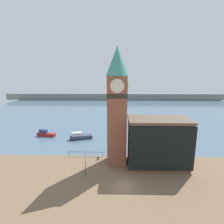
{
  "coord_description": "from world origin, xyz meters",
  "views": [
    {
      "loc": [
        -1.43,
        -27.42,
        18.97
      ],
      "look_at": [
        -2.26,
        6.65,
        11.91
      ],
      "focal_mm": 28.0,
      "sensor_mm": 36.0,
      "label": 1
    }
  ],
  "objects_px": {
    "clock_tower": "(117,104)",
    "lamp_post": "(85,165)",
    "pier_building": "(158,142)",
    "boat_far": "(46,134)",
    "boat_near": "(80,136)",
    "mooring_bollard_near": "(98,158)",
    "mooring_bollard_far": "(108,164)"
  },
  "relations": [
    {
      "from": "mooring_bollard_near",
      "to": "mooring_bollard_far",
      "type": "relative_size",
      "value": 1.18
    },
    {
      "from": "boat_far",
      "to": "lamp_post",
      "type": "xyz_separation_m",
      "value": [
        16.82,
        -22.9,
        1.87
      ]
    },
    {
      "from": "pier_building",
      "to": "lamp_post",
      "type": "bearing_deg",
      "value": -160.24
    },
    {
      "from": "boat_far",
      "to": "mooring_bollard_near",
      "type": "height_order",
      "value": "boat_far"
    },
    {
      "from": "clock_tower",
      "to": "pier_building",
      "type": "xyz_separation_m",
      "value": [
        8.7,
        -1.04,
        -7.99
      ]
    },
    {
      "from": "clock_tower",
      "to": "lamp_post",
      "type": "relative_size",
      "value": 6.63
    },
    {
      "from": "mooring_bollard_near",
      "to": "lamp_post",
      "type": "bearing_deg",
      "value": -102.68
    },
    {
      "from": "boat_far",
      "to": "lamp_post",
      "type": "bearing_deg",
      "value": -41.93
    },
    {
      "from": "boat_far",
      "to": "boat_near",
      "type": "bearing_deg",
      "value": -0.03
    },
    {
      "from": "mooring_bollard_far",
      "to": "pier_building",
      "type": "bearing_deg",
      "value": 3.49
    },
    {
      "from": "pier_building",
      "to": "lamp_post",
      "type": "distance_m",
      "value": 15.76
    },
    {
      "from": "boat_near",
      "to": "mooring_bollard_far",
      "type": "bearing_deg",
      "value": -75.38
    },
    {
      "from": "clock_tower",
      "to": "mooring_bollard_near",
      "type": "bearing_deg",
      "value": 168.63
    },
    {
      "from": "lamp_post",
      "to": "boat_near",
      "type": "bearing_deg",
      "value": 104.35
    },
    {
      "from": "boat_near",
      "to": "boat_far",
      "type": "bearing_deg",
      "value": 152.5
    },
    {
      "from": "clock_tower",
      "to": "pier_building",
      "type": "height_order",
      "value": "clock_tower"
    },
    {
      "from": "boat_near",
      "to": "boat_far",
      "type": "xyz_separation_m",
      "value": [
        -11.58,
        2.42,
        -0.05
      ]
    },
    {
      "from": "pier_building",
      "to": "lamp_post",
      "type": "relative_size",
      "value": 3.4
    },
    {
      "from": "clock_tower",
      "to": "boat_far",
      "type": "bearing_deg",
      "value": 143.89
    },
    {
      "from": "pier_building",
      "to": "clock_tower",
      "type": "bearing_deg",
      "value": 173.16
    },
    {
      "from": "boat_near",
      "to": "mooring_bollard_far",
      "type": "xyz_separation_m",
      "value": [
        9.28,
        -15.87,
        -0.44
      ]
    },
    {
      "from": "mooring_bollard_near",
      "to": "lamp_post",
      "type": "xyz_separation_m",
      "value": [
        -1.61,
        -7.17,
        2.2
      ]
    },
    {
      "from": "pier_building",
      "to": "boat_near",
      "type": "xyz_separation_m",
      "value": [
        -19.88,
        15.23,
        -4.37
      ]
    },
    {
      "from": "boat_near",
      "to": "boat_far",
      "type": "height_order",
      "value": "boat_near"
    },
    {
      "from": "boat_near",
      "to": "mooring_bollard_near",
      "type": "xyz_separation_m",
      "value": [
        6.85,
        -13.31,
        -0.37
      ]
    },
    {
      "from": "boat_near",
      "to": "mooring_bollard_near",
      "type": "relative_size",
      "value": 8.59
    },
    {
      "from": "boat_far",
      "to": "lamp_post",
      "type": "distance_m",
      "value": 28.48
    },
    {
      "from": "mooring_bollard_near",
      "to": "mooring_bollard_far",
      "type": "bearing_deg",
      "value": -46.48
    },
    {
      "from": "clock_tower",
      "to": "boat_far",
      "type": "xyz_separation_m",
      "value": [
        -22.76,
        16.6,
        -12.41
      ]
    },
    {
      "from": "lamp_post",
      "to": "pier_building",
      "type": "bearing_deg",
      "value": 19.76
    },
    {
      "from": "mooring_bollard_near",
      "to": "lamp_post",
      "type": "height_order",
      "value": "lamp_post"
    },
    {
      "from": "clock_tower",
      "to": "lamp_post",
      "type": "xyz_separation_m",
      "value": [
        -5.94,
        -6.3,
        -10.54
      ]
    }
  ]
}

